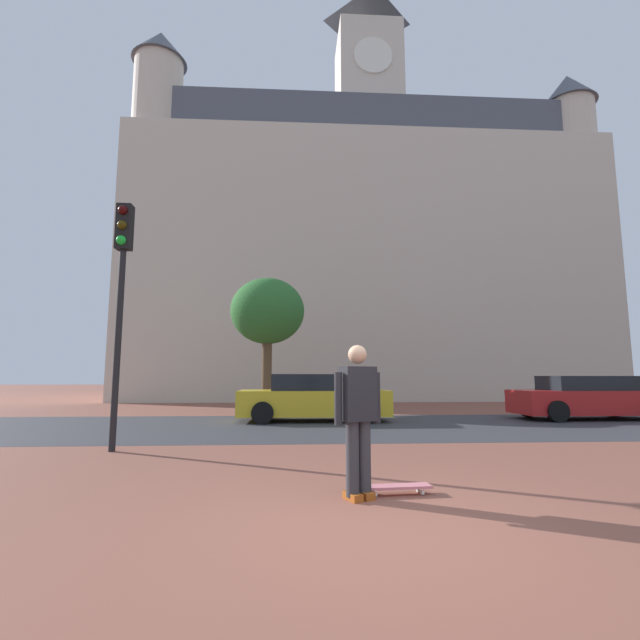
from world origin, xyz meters
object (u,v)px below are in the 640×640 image
Objects in this scene: person_skater at (357,412)px; car_red at (587,398)px; traffic_light_pole at (121,276)px; skateboard at (397,487)px; car_yellow at (314,398)px.

car_red is at bearing 45.25° from person_skater.
car_red is 0.98× the size of traffic_light_pole.
car_yellow is at bearing 94.03° from skateboard.
person_skater is 0.38× the size of car_red.
skateboard is at bearing -133.64° from car_red.
traffic_light_pole is (-3.93, -5.37, 2.59)m from car_yellow.
person_skater is at bearing -134.75° from car_red.
car_red reaches higher than skateboard.
skateboard is 8.62m from car_yellow.
person_skater is 0.38× the size of car_yellow.
person_skater is 12.31m from car_red.
traffic_light_pole reaches higher than car_yellow.
skateboard is at bearing -35.27° from traffic_light_pole.
person_skater is 0.37× the size of traffic_light_pole.
skateboard is 0.18× the size of car_red.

